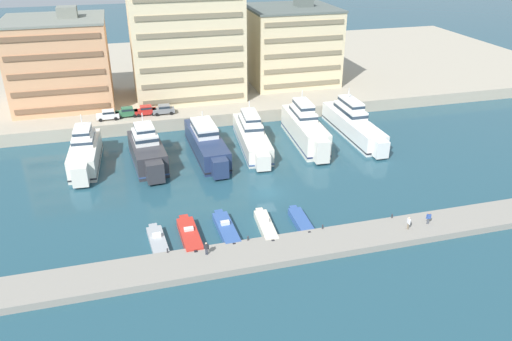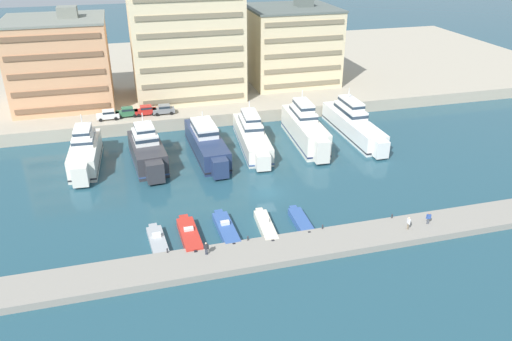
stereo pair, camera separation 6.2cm
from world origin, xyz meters
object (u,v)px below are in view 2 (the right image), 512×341
at_px(yacht_ivory_far_left, 85,152).
at_px(motorboat_cream_center_left, 266,226).
at_px(motorboat_red_left, 189,235).
at_px(pedestrian_mid_deck, 206,247).
at_px(yacht_white_center_right, 353,123).
at_px(pedestrian_near_edge, 429,217).
at_px(yacht_ivory_center_left, 252,135).
at_px(motorboat_blue_mid_left, 226,229).
at_px(yacht_navy_mid_left, 207,143).
at_px(pedestrian_far_side, 409,222).
at_px(motorboat_blue_center, 301,221).
at_px(yacht_ivory_center, 305,128).
at_px(motorboat_grey_far_left, 157,241).
at_px(car_red_mid_left, 146,110).
at_px(car_white_far_left, 108,114).
at_px(car_green_left, 127,112).
at_px(yacht_charcoal_left, 147,151).
at_px(car_grey_center_left, 164,109).

relative_size(yacht_ivory_far_left, motorboat_cream_center_left, 2.03).
height_order(motorboat_red_left, pedestrian_mid_deck, pedestrian_mid_deck).
distance_m(yacht_white_center_right, pedestrian_near_edge, 32.07).
relative_size(yacht_ivory_far_left, yacht_ivory_center_left, 0.79).
height_order(motorboat_blue_mid_left, pedestrian_mid_deck, pedestrian_mid_deck).
relative_size(motorboat_blue_mid_left, pedestrian_mid_deck, 5.09).
relative_size(yacht_navy_mid_left, motorboat_cream_center_left, 2.48).
bearing_deg(motorboat_red_left, yacht_ivory_far_left, 117.23).
distance_m(yacht_white_center_right, pedestrian_far_side, 33.03).
xyz_separation_m(motorboat_blue_center, pedestrian_mid_deck, (-13.15, -4.58, 1.43)).
distance_m(yacht_ivory_center, motorboat_blue_center, 27.17).
xyz_separation_m(motorboat_grey_far_left, motorboat_cream_center_left, (13.61, -0.45, 0.06)).
height_order(yacht_ivory_far_left, pedestrian_mid_deck, yacht_ivory_far_left).
distance_m(yacht_ivory_far_left, motorboat_blue_mid_left, 30.47).
bearing_deg(car_red_mid_left, motorboat_grey_far_left, -92.32).
distance_m(pedestrian_near_edge, pedestrian_far_side, 3.10).
xyz_separation_m(yacht_ivory_far_left, motorboat_blue_mid_left, (17.64, -24.78, -1.83)).
bearing_deg(pedestrian_far_side, motorboat_grey_far_left, 168.24).
bearing_deg(yacht_white_center_right, yacht_ivory_center_left, -179.51).
xyz_separation_m(yacht_ivory_far_left, yacht_ivory_center, (37.17, -0.29, 0.41)).
height_order(yacht_ivory_center, car_white_far_left, yacht_ivory_center).
bearing_deg(car_green_left, yacht_ivory_center, -26.66).
distance_m(yacht_ivory_far_left, pedestrian_mid_deck, 33.33).
bearing_deg(pedestrian_far_side, motorboat_blue_mid_left, 163.01).
relative_size(car_white_far_left, car_green_left, 1.00).
height_order(yacht_charcoal_left, car_grey_center_left, yacht_charcoal_left).
height_order(yacht_ivory_center_left, car_green_left, yacht_ivory_center_left).
distance_m(yacht_ivory_center, car_red_mid_left, 30.52).
bearing_deg(motorboat_blue_mid_left, car_red_mid_left, 100.01).
bearing_deg(car_grey_center_left, car_green_left, 177.37).
distance_m(yacht_ivory_center, pedestrian_far_side, 31.22).
xyz_separation_m(yacht_charcoal_left, motorboat_blue_center, (17.72, -23.43, -1.91)).
bearing_deg(pedestrian_near_edge, motorboat_grey_far_left, 169.97).
relative_size(motorboat_blue_mid_left, car_green_left, 2.05).
relative_size(yacht_ivory_center, motorboat_blue_center, 2.80).
xyz_separation_m(yacht_ivory_center_left, pedestrian_mid_deck, (-13.48, -30.71, -0.16)).
height_order(yacht_ivory_center, motorboat_grey_far_left, yacht_ivory_center).
height_order(motorboat_red_left, car_white_far_left, car_white_far_left).
bearing_deg(yacht_ivory_center_left, car_green_left, 145.37).
xyz_separation_m(motorboat_cream_center_left, car_grey_center_left, (-8.62, 40.00, 2.87)).
bearing_deg(yacht_ivory_center_left, yacht_charcoal_left, -171.50).
bearing_deg(car_red_mid_left, pedestrian_near_edge, -55.25).
xyz_separation_m(motorboat_cream_center_left, car_green_left, (-15.44, 40.31, 2.87)).
relative_size(motorboat_blue_center, car_green_left, 1.68).
height_order(motorboat_red_left, motorboat_cream_center_left, motorboat_red_left).
bearing_deg(motorboat_blue_mid_left, yacht_ivory_center_left, 68.33).
bearing_deg(car_white_far_left, yacht_ivory_far_left, -104.96).
bearing_deg(yacht_ivory_center_left, yacht_white_center_right, 0.49).
xyz_separation_m(pedestrian_near_edge, pedestrian_far_side, (-3.07, -0.40, 0.07)).
distance_m(car_white_far_left, pedestrian_mid_deck, 45.51).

